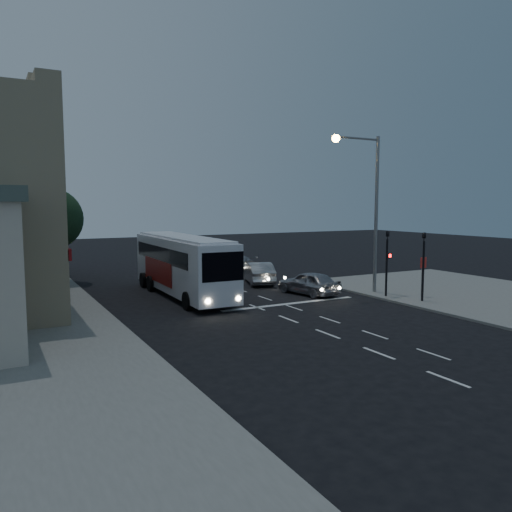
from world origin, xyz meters
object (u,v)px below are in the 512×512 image
car_sedan_c (203,257)px  traffic_signal_main (387,255)px  car_sedan_a (259,273)px  traffic_signal_side (424,258)px  streetlight (368,196)px  regulatory_sign (423,270)px  street_tree (51,216)px  car_suv (309,283)px  tour_bus (182,264)px  car_sedan_b (230,263)px

car_sedan_c → traffic_signal_main: bearing=98.3°
car_sedan_a → traffic_signal_side: 11.05m
streetlight → regulatory_sign: bearing=-51.3°
regulatory_sign → street_tree: bearing=138.9°
car_suv → regulatory_sign: (4.88, -4.04, 0.91)m
traffic_signal_main → car_sedan_c: bearing=99.3°
car_sedan_a → regulatory_sign: (5.49, -8.99, 0.88)m
traffic_signal_side → regulatory_sign: (1.00, 0.96, -0.82)m
tour_bus → car_suv: (6.60, -3.18, -1.18)m
streetlight → street_tree: 20.19m
street_tree → tour_bus: bearing=-53.1°
traffic_signal_main → regulatory_sign: bearing=-30.8°
car_sedan_a → traffic_signal_side: size_ratio=1.06×
car_sedan_a → regulatory_sign: bearing=140.0°
car_sedan_b → streetlight: (2.68, -12.83, 5.05)m
car_sedan_c → traffic_signal_main: 19.49m
traffic_signal_main → street_tree: street_tree is taller
car_sedan_c → traffic_signal_side: 21.55m
car_sedan_a → streetlight: (3.53, -6.56, 5.01)m
tour_bus → car_sedan_c: 14.61m
car_suv → regulatory_sign: 6.39m
tour_bus → car_suv: bearing=-24.8°
car_suv → car_sedan_b: 11.23m
car_sedan_b → regulatory_sign: size_ratio=2.15×
car_suv → car_sedan_a: 4.99m
tour_bus → street_tree: bearing=127.8°
car_sedan_b → car_sedan_c: car_sedan_c is taller
traffic_signal_side → car_suv: bearing=127.8°
car_sedan_c → street_tree: bearing=20.2°
car_sedan_a → car_sedan_c: (0.67, 11.18, 0.01)m
traffic_signal_main → regulatory_sign: (1.70, -1.01, -0.82)m
car_suv → regulatory_sign: size_ratio=1.84×
tour_bus → traffic_signal_main: size_ratio=2.75×
traffic_signal_main → street_tree: size_ratio=0.66×
tour_bus → traffic_signal_main: 11.59m
traffic_signal_side → streetlight: streetlight is taller
car_sedan_a → traffic_signal_side: traffic_signal_side is taller
regulatory_sign → traffic_signal_side: bearing=-136.1°
car_suv → traffic_signal_side: traffic_signal_side is taller
car_sedan_c → regulatory_sign: bearing=102.4°
car_sedan_a → car_sedan_c: bearing=-74.8°
tour_bus → car_sedan_a: (5.99, 1.77, -1.15)m
car_suv → car_sedan_b: (0.24, 11.23, -0.00)m
car_sedan_a → street_tree: 14.07m
tour_bus → regulatory_sign: (11.48, -7.22, -0.27)m
traffic_signal_main → regulatory_sign: traffic_signal_main is taller
car_suv → car_sedan_c: (0.05, 16.14, 0.04)m
regulatory_sign → streetlight: (-1.96, 2.44, 4.14)m
streetlight → street_tree: size_ratio=1.45×
tour_bus → street_tree: (-6.03, 8.04, 2.63)m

